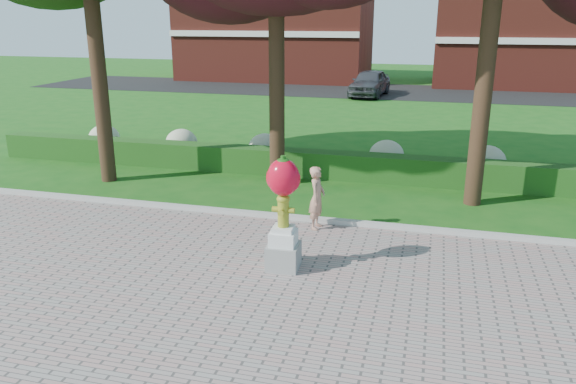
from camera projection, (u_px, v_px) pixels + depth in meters
The scene contains 10 objects.
ground at pixel (292, 278), 10.64m from camera, with size 100.00×100.00×0.00m, color #155114.
curb at pixel (324, 221), 13.38m from camera, with size 40.00×0.18×0.15m, color #ADADA5.
lawn_hedge at pixel (350, 166), 16.97m from camera, with size 24.00×0.70×0.80m, color #1C4714.
hydrangea_row at pixel (373, 155), 17.71m from camera, with size 20.10×1.10×0.99m.
street at pixel (399, 92), 36.44m from camera, with size 50.00×8.00×0.02m, color black.
building_left at pixel (277, 32), 43.36m from camera, with size 14.00×8.00×7.00m, color maroon.
building_right at pixel (525, 39), 39.06m from camera, with size 12.00×8.00×6.40m, color maroon.
hydrant_sculpture at pixel (283, 210), 10.63m from camera, with size 0.66×0.64×2.25m.
woman at pixel (317, 198), 12.82m from camera, with size 0.54×0.35×1.47m, color tan.
parked_car at pixel (370, 83), 34.30m from camera, with size 1.88×4.68×1.59m, color #393A40.
Camera 1 is at (2.39, -9.35, 4.76)m, focal length 35.00 mm.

